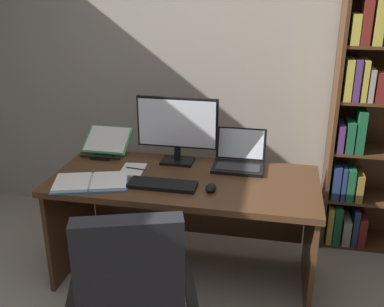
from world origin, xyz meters
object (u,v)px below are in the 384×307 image
(computer_mouse, at_px, (211,188))
(open_binder, at_px, (91,182))
(laptop, at_px, (239,159))
(keyboard, at_px, (162,185))
(desk, at_px, (187,200))
(notepad, at_px, (133,170))
(reading_stand_with_book, at_px, (107,142))
(monitor, at_px, (177,129))
(pen, at_px, (136,169))

(computer_mouse, distance_m, open_binder, 0.75)
(laptop, height_order, keyboard, laptop)
(desk, xyz_separation_m, open_binder, (-0.55, -0.28, 0.21))
(laptop, xyz_separation_m, notepad, (-0.68, -0.21, -0.05))
(notepad, bearing_deg, laptop, 16.87)
(laptop, relative_size, keyboard, 0.81)
(keyboard, distance_m, reading_stand_with_book, 0.73)
(reading_stand_with_book, xyz_separation_m, open_binder, (0.10, -0.53, -0.07))
(monitor, height_order, notepad, monitor)
(laptop, xyz_separation_m, pen, (-0.66, -0.21, -0.04))
(open_binder, bearing_deg, desk, 10.16)
(monitor, relative_size, laptop, 1.63)
(monitor, bearing_deg, notepad, -142.07)
(monitor, bearing_deg, keyboard, -90.00)
(desk, distance_m, keyboard, 0.33)
(computer_mouse, relative_size, open_binder, 0.20)
(pen, bearing_deg, computer_mouse, -20.92)
(laptop, height_order, pen, laptop)
(desk, height_order, pen, pen)
(desk, xyz_separation_m, notepad, (-0.36, -0.02, 0.20))
(notepad, bearing_deg, reading_stand_with_book, 136.39)
(monitor, bearing_deg, laptop, 0.80)
(laptop, relative_size, notepad, 1.63)
(laptop, relative_size, reading_stand_with_book, 1.04)
(monitor, bearing_deg, open_binder, -134.30)
(reading_stand_with_book, bearing_deg, computer_mouse, -29.52)
(desk, height_order, open_binder, open_binder)
(keyboard, bearing_deg, pen, 139.22)
(computer_mouse, height_order, open_binder, computer_mouse)
(reading_stand_with_book, bearing_deg, open_binder, -79.46)
(monitor, distance_m, reading_stand_with_book, 0.57)
(desk, bearing_deg, reading_stand_with_book, 159.09)
(open_binder, bearing_deg, keyboard, -10.47)
(desk, relative_size, notepad, 8.09)
(keyboard, xyz_separation_m, pen, (-0.24, 0.21, 0.00))
(pen, bearing_deg, keyboard, -40.78)
(open_binder, bearing_deg, computer_mouse, -13.02)
(monitor, xyz_separation_m, computer_mouse, (0.30, -0.41, -0.22))
(notepad, bearing_deg, keyboard, -38.51)
(desk, distance_m, open_binder, 0.65)
(monitor, distance_m, keyboard, 0.47)
(computer_mouse, bearing_deg, keyboard, 180.00)
(computer_mouse, relative_size, notepad, 0.50)
(monitor, xyz_separation_m, keyboard, (0.00, -0.41, -0.23))
(reading_stand_with_book, height_order, pen, reading_stand_with_book)
(desk, relative_size, open_binder, 3.29)
(notepad, bearing_deg, monitor, 37.93)
(keyboard, distance_m, pen, 0.32)
(keyboard, distance_m, open_binder, 0.45)
(notepad, relative_size, pen, 1.50)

